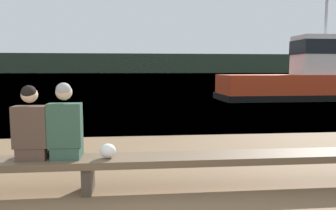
# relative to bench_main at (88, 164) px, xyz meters

# --- Properties ---
(water_surface) EXTENTS (240.00, 240.00, 0.00)m
(water_surface) POSITION_rel_bench_main_xyz_m (0.24, 123.51, -0.37)
(water_surface) COLOR #386084
(water_surface) RESTS_ON ground
(far_shoreline) EXTENTS (600.00, 12.00, 8.89)m
(far_shoreline) POSITION_rel_bench_main_xyz_m (0.24, 152.86, 4.07)
(far_shoreline) COLOR #2D3D2D
(far_shoreline) RESTS_ON ground
(bench_main) EXTENTS (8.32, 0.49, 0.45)m
(bench_main) POSITION_rel_bench_main_xyz_m (0.00, 0.00, 0.00)
(bench_main) COLOR brown
(bench_main) RESTS_ON ground
(person_left) EXTENTS (0.41, 0.39, 0.94)m
(person_left) POSITION_rel_bench_main_xyz_m (-0.68, 0.00, 0.48)
(person_left) COLOR #4C382D
(person_left) RESTS_ON bench_main
(person_right) EXTENTS (0.41, 0.39, 0.98)m
(person_right) POSITION_rel_bench_main_xyz_m (-0.27, 0.00, 0.50)
(person_right) COLOR #2D4C3D
(person_right) RESTS_ON bench_main
(shopping_bag) EXTENTS (0.21, 0.16, 0.19)m
(shopping_bag) POSITION_rel_bench_main_xyz_m (0.26, -0.03, 0.17)
(shopping_bag) COLOR white
(shopping_bag) RESTS_ON bench_main
(tugboat_red) EXTENTS (10.99, 3.07, 6.38)m
(tugboat_red) POSITION_rel_bench_main_xyz_m (10.58, 12.40, 0.69)
(tugboat_red) COLOR red
(tugboat_red) RESTS_ON water_surface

